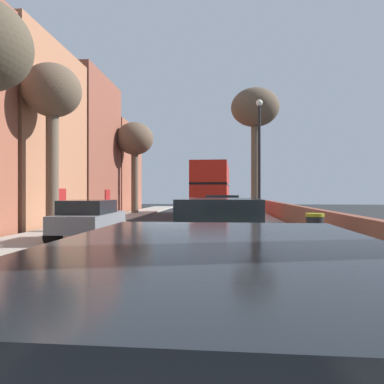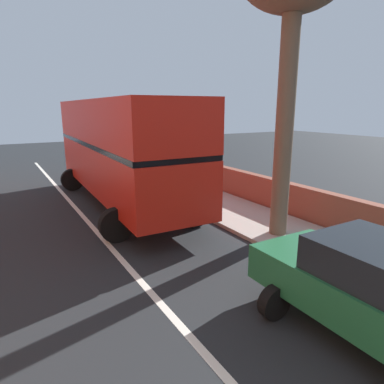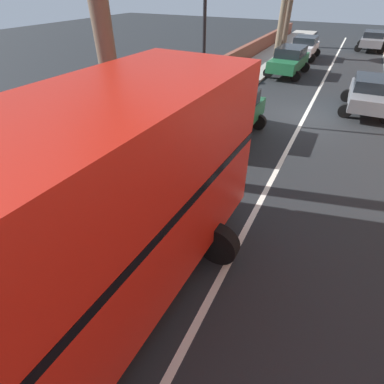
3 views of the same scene
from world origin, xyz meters
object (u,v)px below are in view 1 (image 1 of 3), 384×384
object	(u,v)px
parked_car_green_right_3	(222,234)
street_tree_left_4	(52,98)
parked_car_white_right_0	(220,375)
street_tree_left_0	(135,141)
double_decker_bus	(213,187)
parked_car_green_right_4	(222,210)
lamppost_right	(259,153)
street_tree_right_3	(255,111)
litter_bin_right	(315,232)
parked_car_grey_left_1	(90,218)

from	to	relation	value
parked_car_green_right_3	street_tree_left_4	distance (m)	12.22
parked_car_white_right_0	street_tree_left_0	distance (m)	30.29
double_decker_bus	parked_car_green_right_3	world-z (taller)	double_decker_bus
parked_car_white_right_0	parked_car_green_right_4	size ratio (longest dim) A/B	1.01
parked_car_green_right_4	lamppost_right	distance (m)	3.57
street_tree_left_0	street_tree_right_3	world-z (taller)	street_tree_right_3
street_tree_left_0	lamppost_right	xyz separation A→B (m)	(9.48, -13.05, -2.57)
parked_car_green_right_4	double_decker_bus	bearing A→B (deg)	94.59
parked_car_white_right_0	litter_bin_right	size ratio (longest dim) A/B	3.73
double_decker_bus	parked_car_white_right_0	distance (m)	26.96
lamppost_right	parked_car_green_right_3	bearing A→B (deg)	-100.36
parked_car_green_right_4	litter_bin_right	xyz separation A→B (m)	(2.80, -7.76, -0.29)
street_tree_left_0	street_tree_right_3	size ratio (longest dim) A/B	0.94
street_tree_left_0	parked_car_green_right_4	bearing A→B (deg)	-57.03
parked_car_green_right_4	lamppost_right	xyz separation A→B (m)	(1.80, -1.22, 2.83)
street_tree_left_4	lamppost_right	distance (m)	10.03
parked_car_green_right_4	litter_bin_right	distance (m)	8.26
parked_car_green_right_4	street_tree_left_4	distance (m)	9.86
parked_car_white_right_0	street_tree_left_0	size ratio (longest dim) A/B	0.53
parked_car_white_right_0	street_tree_left_4	distance (m)	16.65
street_tree_left_4	lamppost_right	world-z (taller)	street_tree_left_4
parked_car_grey_left_1	lamppost_right	xyz separation A→B (m)	(6.80, 4.54, 2.89)
parked_car_grey_left_1	parked_car_green_right_4	world-z (taller)	parked_car_green_right_4
parked_car_white_right_0	street_tree_right_3	xyz separation A→B (m)	(2.09, 21.26, 6.16)
double_decker_bus	lamppost_right	bearing A→B (deg)	-76.90
street_tree_left_0	street_tree_right_3	xyz separation A→B (m)	(9.77, -7.53, 0.72)
double_decker_bus	litter_bin_right	distance (m)	18.15
double_decker_bus	street_tree_left_4	world-z (taller)	street_tree_left_4
double_decker_bus	parked_car_green_right_4	xyz separation A→B (m)	(0.80, -9.95, -1.38)
parked_car_white_right_0	parked_car_grey_left_1	bearing A→B (deg)	114.06
street_tree_right_3	parked_car_green_right_3	bearing A→B (deg)	-97.76
street_tree_right_3	lamppost_right	size ratio (longest dim) A/B	1.34
litter_bin_right	lamppost_right	bearing A→B (deg)	98.70
parked_car_white_right_0	street_tree_right_3	distance (m)	22.23
parked_car_green_right_4	street_tree_right_3	xyz separation A→B (m)	(2.09, 4.30, 6.12)
lamppost_right	litter_bin_right	xyz separation A→B (m)	(1.00, -6.54, -3.12)
parked_car_green_right_4	street_tree_left_4	world-z (taller)	street_tree_left_4
parked_car_grey_left_1	lamppost_right	bearing A→B (deg)	33.74
street_tree_right_3	litter_bin_right	size ratio (longest dim) A/B	7.50
parked_car_white_right_0	street_tree_left_4	size ratio (longest dim) A/B	0.55
double_decker_bus	parked_car_grey_left_1	distance (m)	16.33
street_tree_left_0	litter_bin_right	distance (m)	22.93
double_decker_bus	parked_car_green_right_4	world-z (taller)	double_decker_bus
double_decker_bus	parked_car_white_right_0	size ratio (longest dim) A/B	2.51
street_tree_left_0	street_tree_right_3	distance (m)	12.36
parked_car_white_right_0	street_tree_left_4	world-z (taller)	street_tree_left_4
parked_car_white_right_0	street_tree_right_3	bearing A→B (deg)	84.37
litter_bin_right	parked_car_green_right_4	bearing A→B (deg)	109.84
lamppost_right	parked_car_grey_left_1	bearing A→B (deg)	-146.26
street_tree_left_4	parked_car_grey_left_1	bearing A→B (deg)	-43.12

